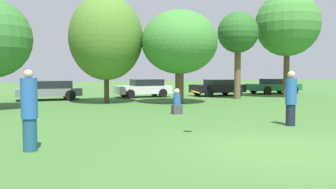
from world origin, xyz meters
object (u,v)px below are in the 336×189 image
at_px(tree_4, 238,34).
at_px(tree_5, 287,25).
at_px(frisbee, 195,92).
at_px(tree_3, 180,42).
at_px(parked_car_black, 218,87).
at_px(bystander_sitting, 177,103).
at_px(parked_car_grey, 50,90).
at_px(parked_car_green, 275,86).
at_px(person_catcher, 291,98).
at_px(person_thrower, 29,110).
at_px(tree_2, 106,38).
at_px(parked_car_white, 144,88).

height_order(tree_4, tree_5, tree_5).
xyz_separation_m(frisbee, tree_3, (3.42, 9.55, 2.25)).
distance_m(tree_4, parked_car_black, 4.88).
xyz_separation_m(bystander_sitting, tree_4, (7.02, 6.55, 3.91)).
distance_m(parked_car_grey, parked_car_green, 17.94).
height_order(frisbee, tree_3, tree_3).
height_order(tree_5, parked_car_grey, tree_5).
distance_m(person_catcher, parked_car_black, 14.97).
height_order(person_thrower, tree_4, tree_4).
bearing_deg(frisbee, tree_2, 92.32).
xyz_separation_m(bystander_sitting, tree_3, (2.01, 4.63, 3.03)).
bearing_deg(bystander_sitting, parked_car_white, 81.21).
bearing_deg(tree_5, tree_4, 179.56).
height_order(person_catcher, parked_car_white, person_catcher).
bearing_deg(person_catcher, parked_car_white, -94.40).
bearing_deg(parked_car_grey, person_catcher, 114.30).
distance_m(parked_car_white, parked_car_black, 5.72).
height_order(bystander_sitting, parked_car_grey, parked_car_grey).
bearing_deg(tree_3, bystander_sitting, -113.51).
xyz_separation_m(person_catcher, tree_3, (-0.35, 9.06, 2.56)).
distance_m(bystander_sitting, parked_car_grey, 11.01).
bearing_deg(person_thrower, tree_2, 64.09).
bearing_deg(frisbee, tree_5, 42.68).
height_order(tree_2, tree_5, tree_5).
bearing_deg(tree_5, frisbee, -137.32).
distance_m(person_catcher, parked_car_white, 14.84).
relative_size(person_catcher, tree_5, 0.25).
distance_m(frisbee, bystander_sitting, 5.18).
height_order(parked_car_white, parked_car_black, parked_car_white).
bearing_deg(tree_3, parked_car_black, 43.91).
relative_size(bystander_sitting, parked_car_white, 0.28).
xyz_separation_m(frisbee, parked_car_white, (3.01, 15.31, -0.58)).
height_order(tree_4, parked_car_white, tree_4).
xyz_separation_m(tree_3, parked_car_black, (5.28, 5.08, -2.84)).
xyz_separation_m(tree_3, tree_5, (8.99, 1.90, 1.65)).
bearing_deg(parked_car_black, tree_3, 41.45).
xyz_separation_m(person_catcher, parked_car_black, (4.93, 14.14, -0.28)).
height_order(parked_car_black, parked_car_green, parked_car_green).
bearing_deg(parked_car_green, person_catcher, 51.92).
xyz_separation_m(parked_car_black, parked_car_green, (5.79, 0.82, 0.01)).
relative_size(person_catcher, frisbee, 6.65).
bearing_deg(parked_car_white, tree_2, 47.02).
xyz_separation_m(person_thrower, parked_car_white, (7.44, 15.87, -0.28)).
bearing_deg(parked_car_white, person_catcher, 90.46).
relative_size(frisbee, tree_2, 0.04).
bearing_deg(tree_5, bystander_sitting, -149.34).
bearing_deg(parked_car_grey, frisbee, 100.65).
xyz_separation_m(tree_2, tree_5, (12.87, 0.19, 1.36)).
bearing_deg(parked_car_black, bystander_sitting, 50.64).
xyz_separation_m(tree_2, parked_car_green, (14.94, 4.20, -3.11)).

